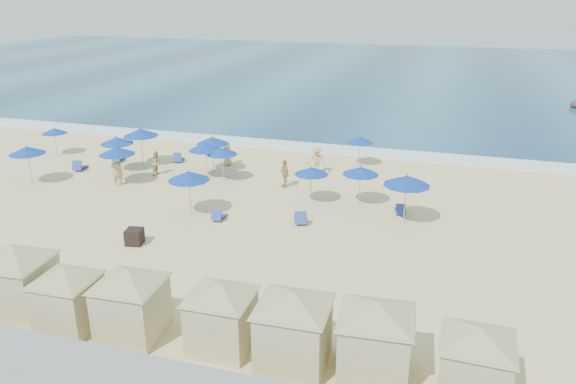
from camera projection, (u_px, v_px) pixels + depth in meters
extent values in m
plane|color=beige|center=(200.00, 223.00, 29.17)|extent=(160.00, 160.00, 0.00)
cube|color=navy|center=(370.00, 73.00, 78.48)|extent=(160.00, 80.00, 0.06)
cube|color=white|center=(287.00, 146.00, 43.05)|extent=(160.00, 2.50, 0.08)
cube|color=gray|center=(16.00, 367.00, 17.32)|extent=(160.00, 2.20, 1.10)
cube|color=black|center=(134.00, 237.00, 26.68)|extent=(0.88, 0.88, 0.76)
cube|color=#C0B483|center=(20.00, 286.00, 20.96)|extent=(2.27, 2.27, 2.13)
cube|color=tan|center=(16.00, 260.00, 20.59)|extent=(2.38, 2.38, 0.09)
pyramid|color=tan|center=(13.00, 247.00, 20.40)|extent=(4.65, 4.65, 0.53)
cube|color=#C0B483|center=(69.00, 303.00, 20.02)|extent=(1.96, 1.96, 1.90)
cube|color=tan|center=(65.00, 280.00, 19.69)|extent=(2.06, 2.06, 0.08)
pyramid|color=tan|center=(63.00, 268.00, 19.52)|extent=(4.16, 4.16, 0.47)
cube|color=#C0B483|center=(132.00, 309.00, 19.53)|extent=(2.13, 2.13, 2.04)
cube|color=tan|center=(129.00, 284.00, 19.17)|extent=(2.23, 2.23, 0.08)
pyramid|color=tan|center=(128.00, 270.00, 18.99)|extent=(4.47, 4.47, 0.51)
cube|color=#C0B483|center=(222.00, 322.00, 18.86)|extent=(2.00, 2.00, 1.97)
cube|color=tan|center=(221.00, 296.00, 18.52)|extent=(2.11, 2.11, 0.08)
pyramid|color=tan|center=(220.00, 283.00, 18.35)|extent=(4.31, 4.31, 0.49)
cube|color=#C0B483|center=(294.00, 335.00, 17.99)|extent=(2.20, 2.20, 2.13)
cube|color=tan|center=(294.00, 307.00, 17.62)|extent=(2.31, 2.31, 0.09)
pyramid|color=tan|center=(294.00, 292.00, 17.44)|extent=(4.68, 4.68, 0.53)
cube|color=#C0B483|center=(375.00, 346.00, 17.45)|extent=(2.27, 2.27, 2.13)
cube|color=tan|center=(377.00, 317.00, 17.08)|extent=(2.38, 2.38, 0.09)
pyramid|color=tan|center=(378.00, 302.00, 16.90)|extent=(4.65, 4.65, 0.53)
cube|color=#C0B483|center=(474.00, 370.00, 16.50)|extent=(2.02, 2.02, 1.97)
cube|color=tan|center=(478.00, 342.00, 16.16)|extent=(2.12, 2.12, 0.08)
pyramid|color=tan|center=(480.00, 327.00, 15.99)|extent=(4.31, 4.31, 0.49)
cylinder|color=#A5A8AD|center=(56.00, 144.00, 40.58)|extent=(0.04, 0.04, 1.64)
cone|color=navy|center=(54.00, 131.00, 40.24)|extent=(1.81, 1.81, 0.39)
sphere|color=navy|center=(54.00, 128.00, 40.16)|extent=(0.07, 0.07, 0.07)
cylinder|color=#A5A8AD|center=(30.00, 168.00, 34.58)|extent=(0.05, 0.05, 1.99)
cone|color=navy|center=(27.00, 150.00, 34.17)|extent=(2.20, 2.20, 0.47)
sphere|color=navy|center=(26.00, 146.00, 34.07)|extent=(0.08, 0.08, 0.08)
cylinder|color=#A5A8AD|center=(142.00, 151.00, 38.04)|extent=(0.06, 0.06, 2.15)
cone|color=navy|center=(141.00, 132.00, 37.60)|extent=(2.37, 2.37, 0.51)
sphere|color=navy|center=(140.00, 128.00, 37.49)|extent=(0.09, 0.09, 0.09)
cylinder|color=#A5A8AD|center=(119.00, 169.00, 34.42)|extent=(0.05, 0.05, 2.00)
cone|color=navy|center=(117.00, 151.00, 34.00)|extent=(2.21, 2.21, 0.47)
sphere|color=navy|center=(116.00, 146.00, 33.90)|extent=(0.08, 0.08, 0.08)
cylinder|color=#A5A8AD|center=(213.00, 158.00, 36.81)|extent=(0.05, 0.05, 1.96)
cone|color=navy|center=(212.00, 140.00, 36.40)|extent=(2.17, 2.17, 0.46)
sphere|color=navy|center=(212.00, 136.00, 36.31)|extent=(0.08, 0.08, 0.08)
cylinder|color=#A5A8AD|center=(206.00, 164.00, 35.57)|extent=(0.05, 0.05, 1.91)
cone|color=navy|center=(205.00, 147.00, 35.18)|extent=(2.12, 2.12, 0.45)
sphere|color=navy|center=(205.00, 142.00, 35.08)|extent=(0.08, 0.08, 0.08)
cylinder|color=#A5A8AD|center=(190.00, 197.00, 29.84)|extent=(0.05, 0.05, 2.03)
cone|color=navy|center=(189.00, 176.00, 29.42)|extent=(2.25, 2.25, 0.48)
sphere|color=navy|center=(188.00, 170.00, 29.32)|extent=(0.09, 0.09, 0.09)
cylinder|color=#A5A8AD|center=(223.00, 167.00, 35.11)|extent=(0.05, 0.05, 1.79)
cone|color=navy|center=(222.00, 151.00, 34.74)|extent=(1.98, 1.98, 0.42)
sphere|color=navy|center=(222.00, 147.00, 34.65)|extent=(0.08, 0.08, 0.08)
cylinder|color=#A5A8AD|center=(311.00, 188.00, 31.54)|extent=(0.05, 0.05, 1.76)
cone|color=navy|center=(311.00, 171.00, 31.18)|extent=(1.95, 1.95, 0.42)
sphere|color=navy|center=(311.00, 166.00, 31.09)|extent=(0.07, 0.07, 0.07)
cylinder|color=#A5A8AD|center=(359.00, 154.00, 38.12)|extent=(0.04, 0.04, 1.68)
cone|color=navy|center=(360.00, 140.00, 37.78)|extent=(1.85, 1.85, 0.40)
sphere|color=navy|center=(360.00, 136.00, 37.69)|extent=(0.07, 0.07, 0.07)
cylinder|color=#A5A8AD|center=(360.00, 189.00, 31.25)|extent=(0.05, 0.05, 1.86)
cone|color=navy|center=(361.00, 171.00, 30.87)|extent=(2.05, 2.05, 0.44)
sphere|color=navy|center=(361.00, 166.00, 30.77)|extent=(0.08, 0.08, 0.08)
cylinder|color=#A5A8AD|center=(405.00, 204.00, 28.69)|extent=(0.06, 0.06, 2.18)
cone|color=navy|center=(407.00, 180.00, 28.24)|extent=(2.41, 2.41, 0.52)
sphere|color=navy|center=(407.00, 175.00, 28.13)|extent=(0.09, 0.09, 0.09)
cylinder|color=#A5A8AD|center=(119.00, 158.00, 36.82)|extent=(0.05, 0.05, 1.96)
cone|color=navy|center=(117.00, 140.00, 36.42)|extent=(2.17, 2.17, 0.46)
sphere|color=navy|center=(116.00, 136.00, 36.32)|extent=(0.08, 0.08, 0.08)
cube|color=#283F93|center=(81.00, 167.00, 37.61)|extent=(0.92, 1.42, 0.36)
cube|color=#283F93|center=(77.00, 165.00, 37.00)|extent=(0.69, 0.50, 0.64)
cube|color=#283F93|center=(119.00, 158.00, 39.48)|extent=(0.89, 1.36, 0.35)
cube|color=#283F93|center=(116.00, 157.00, 38.90)|extent=(0.66, 0.48, 0.61)
cube|color=#283F93|center=(179.00, 159.00, 39.39)|extent=(0.95, 1.39, 0.35)
cube|color=#283F93|center=(177.00, 157.00, 38.80)|extent=(0.67, 0.51, 0.62)
cube|color=#283F93|center=(220.00, 216.00, 29.67)|extent=(0.57, 1.15, 0.31)
cube|color=#283F93|center=(216.00, 215.00, 29.16)|extent=(0.54, 0.33, 0.55)
cube|color=#283F93|center=(300.00, 218.00, 29.28)|extent=(1.00, 1.46, 0.37)
cube|color=#283F93|center=(301.00, 218.00, 28.67)|extent=(0.71, 0.54, 0.64)
cube|color=#283F93|center=(400.00, 210.00, 30.47)|extent=(0.74, 1.23, 0.32)
cube|color=#283F93|center=(401.00, 209.00, 29.94)|extent=(0.59, 0.41, 0.56)
imported|color=tan|center=(117.00, 171.00, 34.35)|extent=(0.81, 0.79, 1.88)
imported|color=tan|center=(157.00, 163.00, 36.34)|extent=(0.69, 0.84, 1.58)
imported|color=tan|center=(285.00, 173.00, 34.07)|extent=(0.99, 1.05, 1.75)
imported|color=tan|center=(317.00, 160.00, 36.44)|extent=(1.27, 0.84, 1.83)
imported|color=tan|center=(227.00, 154.00, 38.20)|extent=(0.89, 0.95, 1.63)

